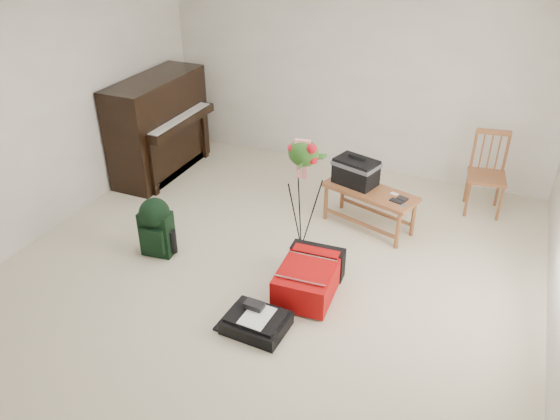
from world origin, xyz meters
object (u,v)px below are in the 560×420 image
at_px(red_suitcase, 311,274).
at_px(dining_chair, 487,174).
at_px(piano, 160,128).
at_px(flower_stand, 302,196).
at_px(green_backpack, 156,224).
at_px(black_duffel, 256,321).
at_px(bench, 358,179).

bearing_deg(red_suitcase, dining_chair, 55.77).
xyz_separation_m(piano, flower_stand, (2.33, -0.97, 0.01)).
bearing_deg(dining_chair, green_backpack, -150.25).
relative_size(piano, red_suitcase, 1.98).
xyz_separation_m(red_suitcase, flower_stand, (-0.33, 0.60, 0.44)).
relative_size(red_suitcase, green_backpack, 1.21).
bearing_deg(dining_chair, piano, -179.17).
height_order(red_suitcase, flower_stand, flower_stand).
bearing_deg(green_backpack, red_suitcase, -4.09).
bearing_deg(dining_chair, black_duffel, -125.80).
xyz_separation_m(green_backpack, flower_stand, (1.30, 0.67, 0.26)).
bearing_deg(piano, dining_chair, 8.61).
distance_m(dining_chair, flower_stand, 2.26).
height_order(dining_chair, green_backpack, dining_chair).
distance_m(dining_chair, black_duffel, 3.26).
bearing_deg(flower_stand, black_duffel, -91.88).
relative_size(red_suitcase, black_duffel, 1.43).
relative_size(green_backpack, flower_stand, 0.50).
distance_m(piano, dining_chair, 4.00).
height_order(bench, green_backpack, bench).
height_order(red_suitcase, green_backpack, green_backpack).
xyz_separation_m(dining_chair, black_duffel, (-1.52, -2.85, -0.38)).
bearing_deg(dining_chair, red_suitcase, -128.53).
bearing_deg(black_duffel, flower_stand, 97.26).
height_order(bench, red_suitcase, bench).
height_order(dining_chair, black_duffel, dining_chair).
bearing_deg(black_duffel, piano, 139.90).
bearing_deg(red_suitcase, green_backpack, 179.00).
height_order(piano, red_suitcase, piano).
bearing_deg(flower_stand, bench, 55.28).
relative_size(dining_chair, green_backpack, 1.50).
xyz_separation_m(piano, green_backpack, (1.03, -1.64, -0.26)).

